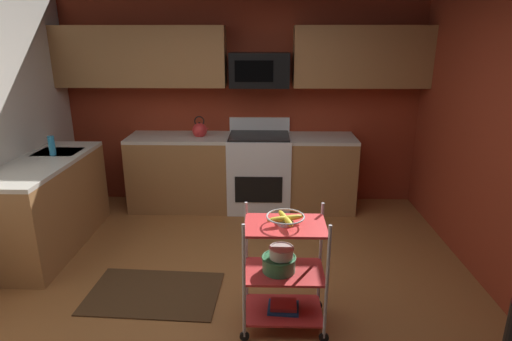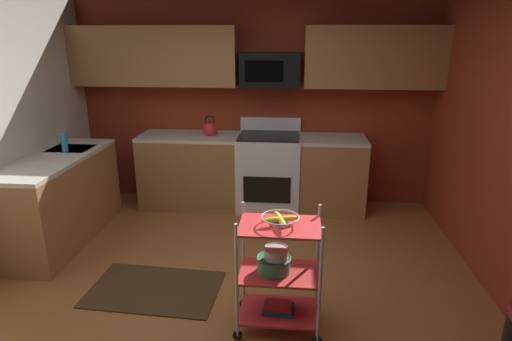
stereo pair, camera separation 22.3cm
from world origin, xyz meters
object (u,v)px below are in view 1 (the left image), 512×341
(rolling_cart, at_px, (284,271))
(dish_soap_bottle, at_px, (52,146))
(fruit_bowl, at_px, (285,218))
(kettle, at_px, (200,130))
(mixing_bowl_small, at_px, (281,252))
(book_stack, at_px, (283,306))
(oven_range, at_px, (259,171))
(mixing_bowl_large, at_px, (279,263))
(microwave, at_px, (259,70))

(rolling_cart, distance_m, dish_soap_bottle, 2.78)
(fruit_bowl, bearing_deg, kettle, 112.30)
(rolling_cart, height_order, mixing_bowl_small, rolling_cart)
(book_stack, bearing_deg, kettle, 112.30)
(kettle, bearing_deg, oven_range, 0.31)
(oven_range, height_order, mixing_bowl_large, oven_range)
(mixing_bowl_small, height_order, kettle, kettle)
(oven_range, bearing_deg, kettle, -179.69)
(oven_range, distance_m, mixing_bowl_small, 2.33)
(rolling_cart, bearing_deg, oven_range, 95.54)
(oven_range, height_order, dish_soap_bottle, dish_soap_bottle)
(fruit_bowl, xyz_separation_m, book_stack, (0.00, -0.00, -0.72))
(kettle, bearing_deg, dish_soap_bottle, -147.09)
(mixing_bowl_large, xyz_separation_m, book_stack, (0.04, 0.00, -0.37))
(mixing_bowl_large, distance_m, mixing_bowl_small, 0.10)
(microwave, bearing_deg, mixing_bowl_small, -85.27)
(kettle, distance_m, dish_soap_bottle, 1.64)
(rolling_cart, bearing_deg, microwave, 95.32)
(mixing_bowl_large, bearing_deg, oven_range, 94.55)
(microwave, height_order, fruit_bowl, microwave)
(oven_range, relative_size, rolling_cart, 1.20)
(fruit_bowl, height_order, book_stack, fruit_bowl)
(dish_soap_bottle, bearing_deg, mixing_bowl_large, -31.78)
(mixing_bowl_small, relative_size, dish_soap_bottle, 0.91)
(dish_soap_bottle, bearing_deg, kettle, 32.91)
(mixing_bowl_small, distance_m, kettle, 2.52)
(oven_range, relative_size, kettle, 4.17)
(mixing_bowl_small, relative_size, book_stack, 0.75)
(mixing_bowl_large, xyz_separation_m, kettle, (-0.90, 2.31, 0.48))
(rolling_cart, bearing_deg, mixing_bowl_large, 180.00)
(rolling_cart, xyz_separation_m, fruit_bowl, (-0.00, 0.00, 0.42))
(mixing_bowl_large, relative_size, mixing_bowl_small, 1.38)
(mixing_bowl_large, xyz_separation_m, mixing_bowl_small, (0.02, -0.01, 0.10))
(rolling_cart, bearing_deg, fruit_bowl, 135.00)
(rolling_cart, relative_size, dish_soap_bottle, 4.57)
(microwave, relative_size, fruit_bowl, 2.57)
(rolling_cart, xyz_separation_m, mixing_bowl_large, (-0.04, 0.00, 0.07))
(book_stack, distance_m, dish_soap_bottle, 2.85)
(fruit_bowl, relative_size, book_stack, 1.11)
(mixing_bowl_small, bearing_deg, mixing_bowl_large, 142.82)
(rolling_cart, distance_m, mixing_bowl_small, 0.17)
(oven_range, bearing_deg, mixing_bowl_large, -85.45)
(book_stack, bearing_deg, rolling_cart, -26.57)
(microwave, relative_size, dish_soap_bottle, 3.50)
(fruit_bowl, bearing_deg, dish_soap_bottle, 148.67)
(mixing_bowl_small, relative_size, kettle, 0.69)
(microwave, bearing_deg, kettle, -171.44)
(fruit_bowl, distance_m, dish_soap_bottle, 2.72)
(oven_range, distance_m, fruit_bowl, 2.35)
(rolling_cart, height_order, dish_soap_bottle, dish_soap_bottle)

